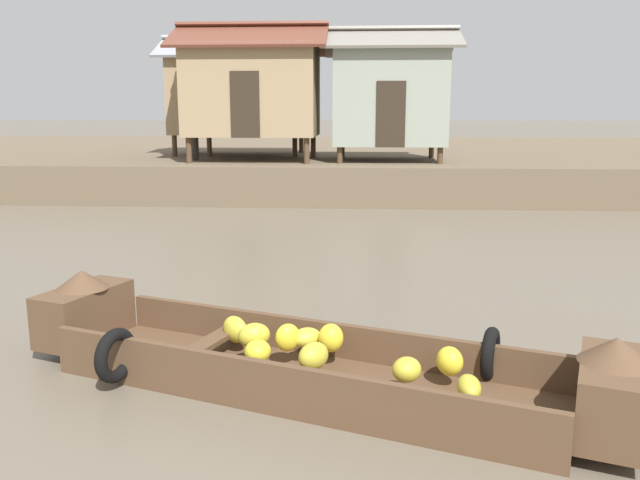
{
  "coord_description": "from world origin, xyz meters",
  "views": [
    {
      "loc": [
        1.72,
        -1.06,
        2.57
      ],
      "look_at": [
        1.22,
        6.86,
        0.98
      ],
      "focal_mm": 36.49,
      "sensor_mm": 36.0,
      "label": 1
    }
  ],
  "objects_px": {
    "banana_boat": "(305,360)",
    "vendor_person": "(193,129)",
    "stilt_house_mid_right": "(389,94)",
    "stilt_house_left": "(239,93)",
    "stilt_house_mid_left": "(253,89)"
  },
  "relations": [
    {
      "from": "banana_boat",
      "to": "vendor_person",
      "type": "height_order",
      "value": "vendor_person"
    },
    {
      "from": "stilt_house_mid_right",
      "to": "stilt_house_left",
      "type": "bearing_deg",
      "value": 154.27
    },
    {
      "from": "banana_boat",
      "to": "stilt_house_mid_left",
      "type": "relative_size",
      "value": 1.3
    },
    {
      "from": "stilt_house_mid_right",
      "to": "banana_boat",
      "type": "bearing_deg",
      "value": -95.35
    },
    {
      "from": "stilt_house_mid_left",
      "to": "vendor_person",
      "type": "xyz_separation_m",
      "value": [
        -1.82,
        -0.1,
        -1.16
      ]
    },
    {
      "from": "stilt_house_mid_left",
      "to": "vendor_person",
      "type": "height_order",
      "value": "stilt_house_mid_left"
    },
    {
      "from": "vendor_person",
      "to": "stilt_house_mid_right",
      "type": "bearing_deg",
      "value": 2.39
    },
    {
      "from": "banana_boat",
      "to": "stilt_house_mid_left",
      "type": "distance_m",
      "value": 14.34
    },
    {
      "from": "banana_boat",
      "to": "stilt_house_left",
      "type": "distance_m",
      "value": 16.91
    },
    {
      "from": "vendor_person",
      "to": "stilt_house_left",
      "type": "bearing_deg",
      "value": 70.11
    },
    {
      "from": "stilt_house_mid_left",
      "to": "stilt_house_mid_right",
      "type": "relative_size",
      "value": 1.14
    },
    {
      "from": "stilt_house_left",
      "to": "vendor_person",
      "type": "height_order",
      "value": "stilt_house_left"
    },
    {
      "from": "stilt_house_left",
      "to": "stilt_house_mid_right",
      "type": "distance_m",
      "value": 5.42
    },
    {
      "from": "banana_boat",
      "to": "vendor_person",
      "type": "distance_m",
      "value": 14.52
    },
    {
      "from": "stilt_house_left",
      "to": "stilt_house_mid_right",
      "type": "height_order",
      "value": "stilt_house_left"
    }
  ]
}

